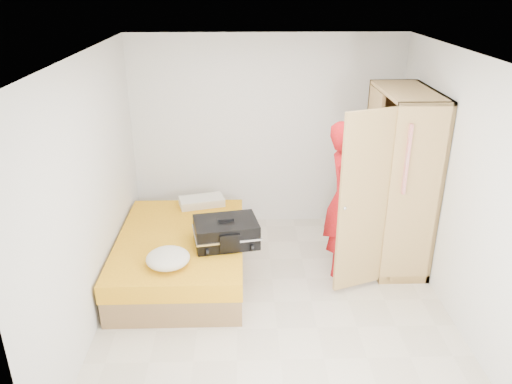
{
  "coord_description": "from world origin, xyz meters",
  "views": [
    {
      "loc": [
        -0.33,
        -4.47,
        3.22
      ],
      "look_at": [
        -0.18,
        0.69,
        1.0
      ],
      "focal_mm": 35.0,
      "sensor_mm": 36.0,
      "label": 1
    }
  ],
  "objects_px": {
    "round_cushion": "(168,258)",
    "person": "(345,199)",
    "bed": "(182,255)",
    "wardrobe": "(396,185)",
    "suitcase": "(226,232)"
  },
  "relations": [
    {
      "from": "person",
      "to": "suitcase",
      "type": "distance_m",
      "value": 1.4
    },
    {
      "from": "suitcase",
      "to": "round_cushion",
      "type": "bearing_deg",
      "value": -152.36
    },
    {
      "from": "wardrobe",
      "to": "suitcase",
      "type": "bearing_deg",
      "value": -167.77
    },
    {
      "from": "bed",
      "to": "round_cushion",
      "type": "height_order",
      "value": "round_cushion"
    },
    {
      "from": "round_cushion",
      "to": "person",
      "type": "bearing_deg",
      "value": 19.9
    },
    {
      "from": "round_cushion",
      "to": "suitcase",
      "type": "bearing_deg",
      "value": 38.02
    },
    {
      "from": "bed",
      "to": "person",
      "type": "xyz_separation_m",
      "value": [
        1.88,
        0.07,
        0.66
      ]
    },
    {
      "from": "bed",
      "to": "suitcase",
      "type": "relative_size",
      "value": 2.58
    },
    {
      "from": "wardrobe",
      "to": "round_cushion",
      "type": "height_order",
      "value": "wardrobe"
    },
    {
      "from": "bed",
      "to": "person",
      "type": "height_order",
      "value": "person"
    },
    {
      "from": "wardrobe",
      "to": "suitcase",
      "type": "height_order",
      "value": "wardrobe"
    },
    {
      "from": "person",
      "to": "suitcase",
      "type": "xyz_separation_m",
      "value": [
        -1.35,
        -0.24,
        -0.27
      ]
    },
    {
      "from": "suitcase",
      "to": "round_cushion",
      "type": "distance_m",
      "value": 0.74
    },
    {
      "from": "person",
      "to": "round_cushion",
      "type": "height_order",
      "value": "person"
    },
    {
      "from": "bed",
      "to": "wardrobe",
      "type": "distance_m",
      "value": 2.62
    }
  ]
}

